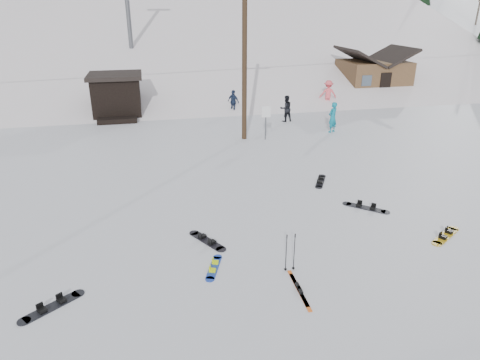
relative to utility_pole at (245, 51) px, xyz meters
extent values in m
plane|color=silver|center=(-2.00, -14.00, -4.68)|extent=(200.00, 200.00, 0.00)
cube|color=white|center=(-2.00, 41.00, -16.68)|extent=(60.00, 85.24, 65.97)
cube|color=silver|center=(36.00, 36.00, -15.68)|extent=(45.66, 93.98, 54.59)
cylinder|color=#3A2819|center=(0.00, 0.00, -0.18)|extent=(0.26, 0.26, 9.00)
cylinder|color=#595B60|center=(1.10, -0.40, -3.78)|extent=(0.07, 0.07, 1.80)
cube|color=white|center=(1.10, -0.44, -3.13)|extent=(0.50, 0.04, 0.60)
cube|color=black|center=(-7.00, 7.00, -3.43)|extent=(3.00, 3.00, 2.50)
cube|color=black|center=(-7.00, 7.00, -2.06)|extent=(3.40, 3.40, 0.25)
cube|color=black|center=(-7.00, 5.20, -4.53)|extent=(2.40, 1.20, 0.30)
cube|color=brown|center=(13.00, 10.00, -3.33)|extent=(5.00, 4.00, 2.70)
cube|color=black|center=(11.65, 10.00, -1.63)|extent=(2.69, 4.40, 1.43)
cube|color=black|center=(14.35, 10.00, -1.63)|extent=(2.69, 4.40, 1.43)
cube|color=black|center=(13.00, 7.98, -3.58)|extent=(0.90, 0.06, 1.90)
cube|color=#1C3EB9|center=(-3.63, -12.07, -4.67)|extent=(0.62, 1.12, 0.02)
cylinder|color=#1C3EB9|center=(-3.44, -11.55, -4.67)|extent=(0.25, 0.25, 0.02)
cylinder|color=#1C3EB9|center=(-3.82, -12.59, -4.67)|extent=(0.25, 0.25, 0.02)
cube|color=#D4F00C|center=(-3.56, -11.88, -4.62)|extent=(0.22, 0.19, 0.07)
cube|color=#D4F00C|center=(-3.70, -12.25, -4.62)|extent=(0.22, 0.19, 0.07)
cube|color=#E25517|center=(-1.63, -13.62, -4.67)|extent=(0.14, 1.58, 0.02)
cube|color=black|center=(-1.63, -13.62, -4.62)|extent=(0.09, 0.29, 0.07)
cube|color=#E25517|center=(-1.63, -13.46, -4.67)|extent=(0.14, 1.58, 0.02)
cube|color=black|center=(-1.63, -13.46, -4.62)|extent=(0.09, 0.29, 0.07)
cylinder|color=black|center=(-1.71, -12.63, -4.13)|extent=(0.02, 0.02, 1.11)
cylinder|color=black|center=(-1.71, -12.63, -4.63)|extent=(0.08, 0.08, 0.01)
cylinder|color=black|center=(-1.71, -12.63, -3.59)|extent=(0.03, 0.03, 0.10)
cylinder|color=black|center=(-1.48, -12.63, -4.13)|extent=(0.02, 0.02, 1.11)
cylinder|color=black|center=(-1.48, -12.63, -4.63)|extent=(0.08, 0.08, 0.01)
cylinder|color=black|center=(-1.48, -12.63, -3.59)|extent=(0.03, 0.03, 0.10)
cube|color=black|center=(-7.77, -12.89, -4.67)|extent=(1.29, 1.08, 0.03)
cylinder|color=black|center=(-7.22, -12.48, -4.67)|extent=(0.32, 0.32, 0.03)
cylinder|color=black|center=(-8.32, -13.30, -4.67)|extent=(0.32, 0.32, 0.03)
cube|color=black|center=(-7.57, -12.74, -4.61)|extent=(0.27, 0.28, 0.09)
cube|color=black|center=(-7.97, -13.03, -4.61)|extent=(0.27, 0.28, 0.09)
cube|color=black|center=(-3.61, -10.57, -4.67)|extent=(0.95, 1.33, 0.03)
cylinder|color=black|center=(-3.95, -9.99, -4.67)|extent=(0.31, 0.31, 0.03)
cylinder|color=black|center=(-3.27, -11.16, -4.67)|extent=(0.31, 0.31, 0.03)
cube|color=black|center=(-3.73, -10.36, -4.61)|extent=(0.28, 0.26, 0.09)
cube|color=black|center=(-3.48, -10.78, -4.61)|extent=(0.28, 0.26, 0.09)
cube|color=black|center=(2.38, -9.47, -4.67)|extent=(1.25, 1.18, 0.03)
cylinder|color=black|center=(2.90, -9.94, -4.67)|extent=(0.32, 0.32, 0.03)
cylinder|color=black|center=(1.86, -9.00, -4.67)|extent=(0.32, 0.32, 0.03)
cube|color=black|center=(2.56, -9.64, -4.61)|extent=(0.28, 0.29, 0.09)
cube|color=black|center=(2.19, -9.30, -4.61)|extent=(0.28, 0.29, 0.09)
cube|color=gold|center=(3.90, -11.89, -4.67)|extent=(1.32, 1.00, 0.03)
cylinder|color=gold|center=(4.47, -11.52, -4.67)|extent=(0.31, 0.31, 0.03)
cylinder|color=gold|center=(3.32, -12.26, -4.67)|extent=(0.31, 0.31, 0.03)
cube|color=black|center=(4.10, -11.76, -4.61)|extent=(0.26, 0.28, 0.09)
cube|color=black|center=(3.69, -12.02, -4.61)|extent=(0.26, 0.28, 0.09)
cube|color=black|center=(1.74, -6.76, -4.67)|extent=(0.87, 1.27, 0.03)
cylinder|color=black|center=(2.04, -6.19, -4.67)|extent=(0.29, 0.29, 0.03)
cylinder|color=black|center=(1.43, -7.32, -4.67)|extent=(0.29, 0.29, 0.03)
cube|color=black|center=(1.85, -6.55, -4.61)|extent=(0.26, 0.24, 0.08)
cube|color=black|center=(1.63, -6.96, -4.61)|extent=(0.26, 0.24, 0.08)
imported|color=#0E778F|center=(5.25, 0.18, -3.81)|extent=(0.76, 0.68, 1.75)
imported|color=black|center=(3.40, 3.13, -3.86)|extent=(0.89, 0.75, 1.64)
imported|color=#F2555F|center=(7.72, 6.63, -3.75)|extent=(1.34, 0.96, 1.86)
imported|color=#1A2642|center=(0.62, 5.99, -3.90)|extent=(0.89, 0.94, 1.57)
camera|label=1|loc=(-5.09, -22.16, 2.18)|focal=32.00mm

